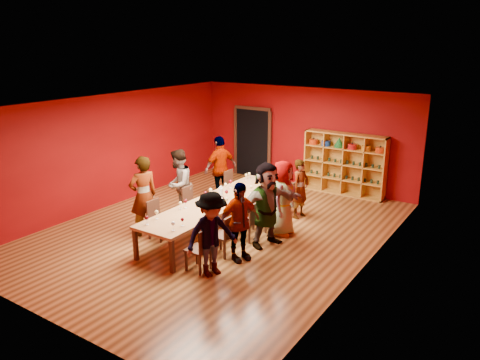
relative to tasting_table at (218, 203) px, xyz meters
The scene contains 43 objects.
room_shell 0.80m from the tasting_table, ahead, with size 7.10×9.10×3.04m.
tasting_table is the anchor object (origin of this frame).
doorway 4.80m from the tasting_table, 112.09° to the left, with size 1.40×0.17×2.30m.
shelving_unit 4.55m from the tasting_table, 72.08° to the left, with size 2.40×0.40×1.80m.
chair_person_left_1 1.43m from the tasting_table, 130.00° to the right, with size 0.42×0.42×0.89m.
person_left_1 1.71m from the tasting_table, 140.12° to the right, with size 0.68×0.50×1.86m, color silver.
chair_person_left_2 0.94m from the tasting_table, behind, with size 0.42×0.42×0.89m.
person_left_2 1.32m from the tasting_table, behind, with size 0.87×0.47×1.78m, color #C8868E.
chair_person_left_4 2.11m from the tasting_table, 115.62° to the left, with size 0.42×0.42×0.89m.
person_left_4 2.30m from the tasting_table, 124.22° to the left, with size 1.07×0.48×1.82m, color beige.
chair_person_right_0 2.02m from the tasting_table, 63.06° to the right, with size 0.42×0.42×0.89m.
person_right_0 2.14m from the tasting_table, 56.99° to the right, with size 1.07×0.44×1.66m, color #131A34.
chair_person_right_1 1.35m from the tasting_table, 47.03° to the right, with size 0.42×0.42×0.89m.
person_right_1 1.59m from the tasting_table, 38.18° to the right, with size 0.97×0.44×1.65m, color #525358.
chair_person_right_2 0.93m from the tasting_table, ahead, with size 0.42×0.42×0.89m.
person_right_2 1.35m from the tasting_table, ahead, with size 1.73×0.50×1.87m, color #5D7ABF.
chair_person_right_3 1.15m from the tasting_table, 36.78° to the left, with size 0.42×0.42×0.89m.
person_right_3 1.51m from the tasting_table, 26.88° to the left, with size 0.86×0.47×1.75m, color silver.
chair_person_right_4 2.10m from the tasting_table, 64.26° to the left, with size 0.42×0.42×0.89m.
person_right_4 2.23m from the tasting_table, 57.76° to the left, with size 0.55×0.40×1.50m, color #C4838B.
wine_glass_0 1.09m from the tasting_table, 70.09° to the right, with size 0.08×0.08×0.20m.
wine_glass_1 0.36m from the tasting_table, 162.88° to the right, with size 0.08×0.08×0.21m.
wine_glass_2 1.97m from the tasting_table, 100.66° to the left, with size 0.07×0.07×0.18m.
wine_glass_3 0.81m from the tasting_table, 111.63° to the left, with size 0.08×0.08×0.20m.
wine_glass_4 0.43m from the tasting_table, 22.20° to the right, with size 0.08×0.08×0.20m.
wine_glass_5 1.95m from the tasting_table, 80.40° to the right, with size 0.08×0.08×0.20m.
wine_glass_6 1.03m from the tasting_table, 107.56° to the left, with size 0.09×0.09×0.22m.
wine_glass_7 0.40m from the tasting_table, 155.59° to the left, with size 0.09×0.09×0.22m.
wine_glass_8 0.99m from the tasting_table, 111.30° to the right, with size 0.07×0.07×0.18m.
wine_glass_9 1.00m from the tasting_table, 70.44° to the left, with size 0.08×0.08×0.19m.
wine_glass_10 0.98m from the tasting_table, 68.28° to the right, with size 0.08×0.08×0.20m.
wine_glass_11 0.87m from the tasting_table, 111.70° to the right, with size 0.08×0.08×0.21m.
wine_glass_12 0.54m from the tasting_table, 98.89° to the right, with size 0.07×0.07×0.18m.
wine_glass_13 1.91m from the tasting_table, 81.52° to the left, with size 0.07×0.07×0.19m.
wine_glass_14 2.02m from the tasting_table, 99.22° to the right, with size 0.08×0.08×0.20m.
wine_glass_15 1.82m from the tasting_table, 101.51° to the left, with size 0.07×0.07×0.18m.
wine_glass_16 1.67m from the tasting_table, 79.07° to the right, with size 0.07×0.07×0.18m.
wine_glass_17 1.69m from the tasting_table, 103.01° to the right, with size 0.08×0.08×0.20m.
wine_glass_18 0.33m from the tasting_table, 73.71° to the left, with size 0.08×0.08×0.21m.
spittoon_bowl 0.13m from the tasting_table, 28.95° to the right, with size 0.27×0.27×0.15m, color #B0B2B7.
carafe_a 0.31m from the tasting_table, 108.32° to the left, with size 0.13×0.13×0.28m.
carafe_b 0.60m from the tasting_table, 57.40° to the right, with size 0.13×0.13×0.29m.
wine_bottle 1.67m from the tasting_table, 88.66° to the left, with size 0.07×0.07×0.28m.
Camera 1 is at (6.09, -8.26, 4.33)m, focal length 35.00 mm.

